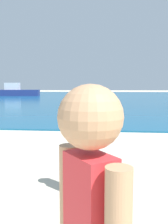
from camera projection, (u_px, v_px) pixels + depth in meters
water at (103, 96)px, 38.70m from camera, size 160.00×60.00×0.06m
person_standing at (92, 137)px, 3.54m from camera, size 0.22×0.37×1.65m
frisbee at (98, 180)px, 4.33m from camera, size 0.23×0.23×0.03m
boat_far at (18, 91)px, 40.07m from camera, size 6.53×2.74×2.16m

